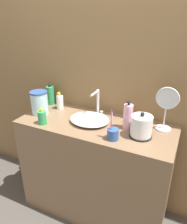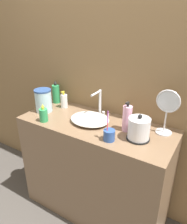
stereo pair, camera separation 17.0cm
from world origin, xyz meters
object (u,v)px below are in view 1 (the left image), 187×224
(mouthwash_bottle, at_px, (128,117))
(vanity_mirror, at_px, (166,107))
(water_pitcher, at_px, (39,103))
(faucet, at_px, (98,102))
(shampoo_bottle, at_px, (50,95))
(toothbrush_cup, at_px, (113,134))
(lotion_bottle, at_px, (60,102))
(electric_kettle, at_px, (141,127))
(hand_cream_bottle, at_px, (42,117))

(mouthwash_bottle, relative_size, vanity_mirror, 0.69)
(water_pitcher, bearing_deg, faucet, 20.44)
(shampoo_bottle, bearing_deg, vanity_mirror, -2.11)
(mouthwash_bottle, bearing_deg, faucet, 159.73)
(shampoo_bottle, xyz_separation_m, vanity_mirror, (1.06, -0.04, 0.09))
(toothbrush_cup, xyz_separation_m, shampoo_bottle, (-0.76, 0.34, 0.05))
(vanity_mirror, bearing_deg, lotion_bottle, -179.07)
(electric_kettle, height_order, hand_cream_bottle, electric_kettle)
(toothbrush_cup, height_order, water_pitcher, toothbrush_cup)
(faucet, height_order, water_pitcher, faucet)
(faucet, xyz_separation_m, hand_cream_bottle, (-0.33, -0.33, -0.07))
(hand_cream_bottle, xyz_separation_m, vanity_mirror, (0.88, 0.32, 0.13))
(shampoo_bottle, bearing_deg, water_pitcher, -79.42)
(shampoo_bottle, xyz_separation_m, water_pitcher, (0.04, -0.21, 0.01))
(electric_kettle, height_order, toothbrush_cup, toothbrush_cup)
(toothbrush_cup, relative_size, vanity_mirror, 0.66)
(shampoo_bottle, distance_m, hand_cream_bottle, 0.41)
(electric_kettle, xyz_separation_m, water_pitcher, (-0.89, 0.01, 0.03))
(mouthwash_bottle, distance_m, water_pitcher, 0.77)
(electric_kettle, xyz_separation_m, shampoo_bottle, (-0.93, 0.22, 0.02))
(electric_kettle, relative_size, vanity_mirror, 0.57)
(faucet, xyz_separation_m, electric_kettle, (0.42, -0.18, -0.05))
(electric_kettle, relative_size, mouthwash_bottle, 0.82)
(electric_kettle, relative_size, shampoo_bottle, 0.86)
(electric_kettle, bearing_deg, toothbrush_cup, -143.79)
(electric_kettle, distance_m, shampoo_bottle, 0.96)
(faucet, height_order, vanity_mirror, vanity_mirror)
(toothbrush_cup, bearing_deg, electric_kettle, 36.21)
(faucet, distance_m, hand_cream_bottle, 0.47)
(faucet, height_order, hand_cream_bottle, faucet)
(hand_cream_bottle, distance_m, vanity_mirror, 0.95)
(faucet, distance_m, electric_kettle, 0.46)
(shampoo_bottle, height_order, vanity_mirror, vanity_mirror)
(vanity_mirror, bearing_deg, electric_kettle, -125.27)
(lotion_bottle, xyz_separation_m, vanity_mirror, (0.92, 0.01, 0.12))
(hand_cream_bottle, xyz_separation_m, water_pitcher, (-0.14, 0.15, 0.04))
(water_pitcher, bearing_deg, mouthwash_bottle, 4.78)
(shampoo_bottle, relative_size, water_pitcher, 1.09)
(mouthwash_bottle, bearing_deg, water_pitcher, -175.22)
(shampoo_bottle, bearing_deg, faucet, -4.29)
(vanity_mirror, xyz_separation_m, water_pitcher, (-1.02, -0.17, -0.08))
(mouthwash_bottle, height_order, water_pitcher, mouthwash_bottle)
(electric_kettle, xyz_separation_m, lotion_bottle, (-0.79, 0.17, -0.01))
(lotion_bottle, relative_size, vanity_mirror, 0.48)
(electric_kettle, distance_m, lotion_bottle, 0.81)
(toothbrush_cup, relative_size, hand_cream_bottle, 1.46)
(faucet, relative_size, water_pitcher, 1.13)
(shampoo_bottle, bearing_deg, toothbrush_cup, -24.01)
(electric_kettle, relative_size, water_pitcher, 0.94)
(vanity_mirror, bearing_deg, toothbrush_cup, -134.17)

